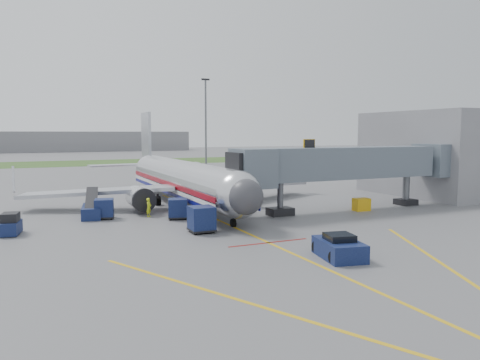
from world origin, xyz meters
name	(u,v)px	position (x,y,z in m)	size (l,w,h in m)	color
ground	(244,232)	(0.00, 0.00, 0.00)	(400.00, 400.00, 0.00)	#565659
grass_strip	(91,163)	(0.00, 90.00, 0.01)	(300.00, 25.00, 0.01)	#2D4C1E
apron_markings	(295,254)	(0.00, -7.40, 0.00)	(21.52, 50.00, 0.01)	gold
airliner	(182,179)	(0.00, 15.25, 2.65)	(32.10, 35.67, 10.25)	silver
jet_bridge	(343,164)	(12.86, 5.00, 4.47)	(25.30, 4.00, 6.90)	slate
terminal	(433,153)	(30.00, 10.00, 5.00)	(10.00, 16.00, 10.00)	slate
light_mast_right	(206,119)	(25.00, 75.00, 10.78)	(2.00, 0.44, 20.40)	#595B60
distant_terminal	(39,142)	(-10.00, 170.00, 4.00)	(120.00, 14.00, 8.00)	slate
pushback_tug	(339,248)	(2.01, -9.19, 0.61)	(2.81, 3.88, 1.47)	#0E153E
baggage_tug	(11,225)	(-16.06, 6.21, 0.72)	(1.60, 2.49, 1.62)	#0E153E
baggage_cart_a	(202,219)	(-3.00, 1.10, 1.00)	(1.86, 1.86, 1.96)	#0E153E
baggage_cart_b	(178,209)	(-3.00, 7.18, 0.90)	(2.01, 2.01, 1.77)	#0E153E
baggage_cart_c	(104,209)	(-8.81, 9.90, 0.88)	(1.92, 1.92, 1.74)	#0E153E
belt_loader	(92,210)	(-9.70, 11.18, 0.60)	(2.25, 5.08, 2.41)	#0E153E
ground_power_cart	(361,205)	(14.36, 3.94, 0.60)	(1.60, 1.14, 1.21)	#C9930B
ramp_worker	(149,207)	(-5.03, 9.24, 0.84)	(0.62, 0.40, 1.69)	#CFE41A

